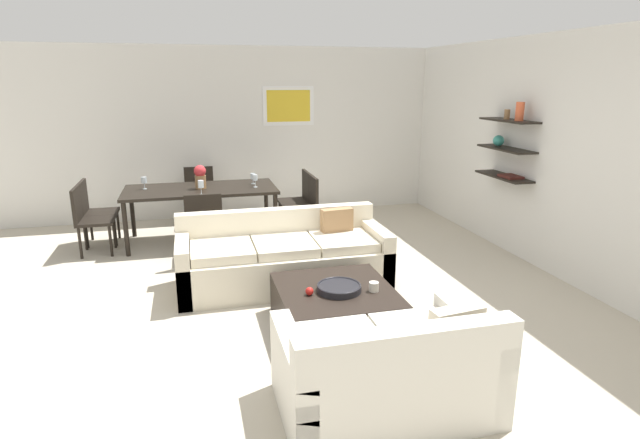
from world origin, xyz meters
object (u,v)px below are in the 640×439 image
wine_glass_foot (201,185)px  wine_glass_right_near (255,178)px  wine_glass_right_far (253,177)px  apple_on_coffee_table (309,291)px  dining_chair_head (200,192)px  candle_jar (374,287)px  dining_chair_right_near (306,203)px  dining_table (201,193)px  dining_chair_foot (204,223)px  decorative_bowl (339,288)px  wine_glass_head (199,173)px  dining_chair_left_near (88,216)px  coffee_table (335,308)px  sofa_beige (284,259)px  dining_chair_right_far (299,196)px  centerpiece_vase (200,176)px  wine_glass_left_far (144,180)px  loveseat_white (388,371)px  dining_chair_left_far (94,208)px

wine_glass_foot → wine_glass_right_near: wine_glass_foot is taller
wine_glass_right_far → wine_glass_right_near: 0.25m
wine_glass_foot → apple_on_coffee_table: bearing=-72.7°
dining_chair_head → candle_jar: bearing=-71.0°
candle_jar → dining_chair_right_near: dining_chair_right_near is taller
dining_chair_head → wine_glass_right_far: wine_glass_right_far is taller
apple_on_coffee_table → candle_jar: bearing=-5.8°
dining_table → dining_chair_foot: size_ratio=2.32×
decorative_bowl → wine_glass_head: 3.67m
dining_table → wine_glass_right_far: size_ratio=13.58×
apple_on_coffee_table → wine_glass_right_near: 2.98m
dining_chair_right_near → dining_chair_head: size_ratio=1.00×
decorative_bowl → dining_chair_left_near: (-2.52, 2.82, 0.09)m
coffee_table → dining_chair_right_near: (0.35, 2.76, 0.31)m
sofa_beige → dining_chair_left_near: bearing=144.0°
wine_glass_foot → coffee_table: bearing=-67.1°
dining_chair_right_far → centerpiece_vase: 1.50m
wine_glass_right_near → sofa_beige: bearing=-87.6°
dining_chair_head → wine_glass_right_far: 1.13m
dining_chair_right_near → wine_glass_head: 1.62m
wine_glass_right_near → wine_glass_left_far: bearing=170.5°
dining_table → wine_glass_head: bearing=90.0°
loveseat_white → wine_glass_foot: wine_glass_foot is taller
sofa_beige → candle_jar: size_ratio=26.14×
dining_chair_right_far → wine_glass_head: wine_glass_head is taller
coffee_table → dining_chair_left_near: (-2.50, 2.76, 0.31)m
wine_glass_head → wine_glass_left_far: bearing=-157.0°
candle_jar → decorative_bowl: bearing=165.5°
dining_chair_foot → wine_glass_left_far: bearing=125.7°
dining_chair_head → dining_chair_right_near: bearing=-38.3°
dining_chair_foot → wine_glass_foot: size_ratio=4.64×
dining_chair_foot → decorative_bowl: bearing=-63.0°
wine_glass_left_far → wine_glass_head: bearing=23.0°
loveseat_white → wine_glass_left_far: bearing=112.7°
dining_chair_right_far → dining_chair_head: bearing=154.5°
wine_glass_right_near → dining_chair_right_far: bearing=26.6°
coffee_table → decorative_bowl: bearing=-76.1°
apple_on_coffee_table → dining_chair_right_near: 2.90m
coffee_table → dining_chair_left_far: (-2.50, 3.21, 0.31)m
dining_chair_left_near → centerpiece_vase: 1.50m
dining_chair_head → wine_glass_right_far: (0.74, -0.78, 0.35)m
coffee_table → decorative_bowl: decorative_bowl is taller
candle_jar → wine_glass_right_far: size_ratio=0.57×
apple_on_coffee_table → wine_glass_right_near: bearing=91.6°
sofa_beige → coffee_table: 1.17m
sofa_beige → wine_glass_right_near: (-0.07, 1.72, 0.58)m
candle_jar → dining_table: dining_table is taller
decorative_bowl → apple_on_coffee_table: 0.27m
apple_on_coffee_table → centerpiece_vase: centerpiece_vase is taller
sofa_beige → dining_chair_left_near: dining_chair_left_near is taller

